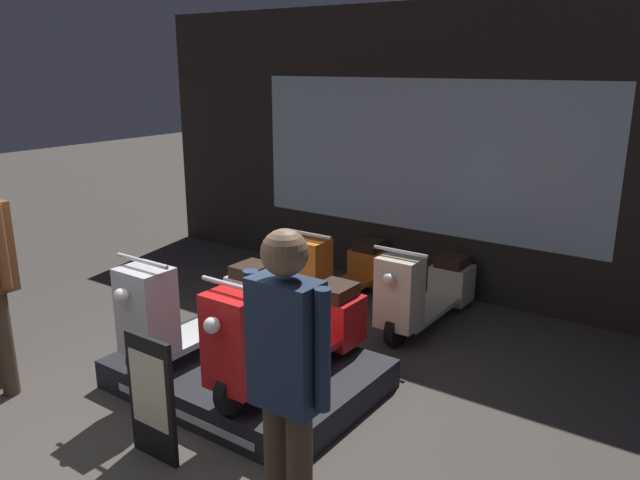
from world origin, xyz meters
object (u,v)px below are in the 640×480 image
(scooter_display_left, at_px, (202,307))
(scooter_display_right, at_px, (288,334))
(scooter_backrow_1, at_px, (425,291))
(person_right_browsing, at_px, (287,373))
(scooter_backrow_0, at_px, (339,272))
(price_sign_board, at_px, (151,398))

(scooter_display_left, distance_m, scooter_display_right, 0.90)
(scooter_backrow_1, relative_size, person_right_browsing, 0.92)
(scooter_display_right, distance_m, scooter_backrow_0, 2.21)
(scooter_backrow_0, relative_size, price_sign_board, 1.90)
(scooter_display_right, bearing_deg, scooter_backrow_1, 85.42)
(scooter_display_left, distance_m, scooter_backrow_1, 2.29)
(scooter_display_left, bearing_deg, price_sign_board, -60.90)
(scooter_display_right, relative_size, person_right_browsing, 0.92)
(scooter_backrow_0, distance_m, person_right_browsing, 3.67)
(scooter_backrow_0, relative_size, person_right_browsing, 0.92)
(scooter_display_right, height_order, scooter_backrow_1, scooter_display_right)
(scooter_display_right, distance_m, person_right_browsing, 1.50)
(scooter_backrow_0, distance_m, scooter_backrow_1, 1.03)
(person_right_browsing, relative_size, price_sign_board, 2.05)
(scooter_display_right, height_order, scooter_backrow_0, scooter_display_right)
(scooter_backrow_0, relative_size, scooter_backrow_1, 1.00)
(scooter_backrow_0, distance_m, price_sign_board, 3.08)
(scooter_display_left, xyz_separation_m, scooter_display_right, (0.90, 0.00, 0.00))
(scooter_display_right, height_order, price_sign_board, scooter_display_right)
(scooter_display_left, height_order, person_right_browsing, person_right_browsing)
(price_sign_board, bearing_deg, scooter_backrow_1, 80.73)
(scooter_display_right, relative_size, scooter_backrow_1, 1.00)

